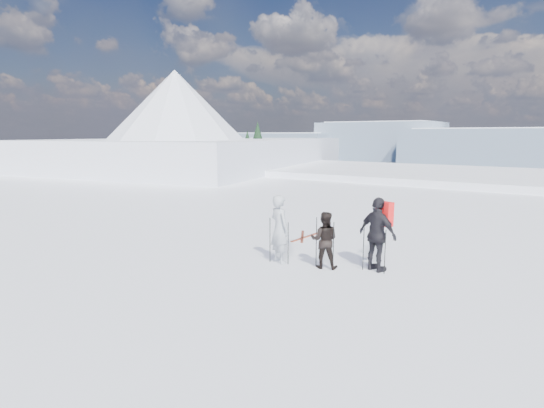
{
  "coord_description": "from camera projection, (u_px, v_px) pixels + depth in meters",
  "views": [
    {
      "loc": [
        5.23,
        -7.32,
        3.59
      ],
      "look_at": [
        -1.56,
        3.0,
        1.54
      ],
      "focal_mm": 28.0,
      "sensor_mm": 36.0,
      "label": 1
    }
  ],
  "objects": [
    {
      "name": "lake_basin",
      "position": [
        466.0,
        256.0,
        35.24
      ],
      "size": [
        820.0,
        820.0,
        71.62
      ],
      "color": "white",
      "rests_on": "ground"
    },
    {
      "name": "near_ridge",
      "position": [
        216.0,
        196.0,
        48.61
      ],
      "size": [
        31.37,
        35.68,
        25.62
      ],
      "color": "white",
      "rests_on": "ground"
    },
    {
      "name": "skier_grey",
      "position": [
        280.0,
        229.0,
        11.83
      ],
      "size": [
        0.83,
        0.71,
        1.92
      ],
      "primitive_type": "imported",
      "rotation": [
        0.0,
        0.0,
        2.7
      ],
      "color": "#9EA5AD",
      "rests_on": "ground"
    },
    {
      "name": "skier_dark",
      "position": [
        324.0,
        240.0,
        11.37
      ],
      "size": [
        0.9,
        0.81,
        1.54
      ],
      "primitive_type": "imported",
      "rotation": [
        0.0,
        0.0,
        3.5
      ],
      "color": "black",
      "rests_on": "ground"
    },
    {
      "name": "skier_pack",
      "position": [
        378.0,
        235.0,
        11.07
      ],
      "size": [
        1.25,
        0.84,
        1.97
      ],
      "primitive_type": "imported",
      "rotation": [
        0.0,
        0.0,
        2.8
      ],
      "color": "black",
      "rests_on": "ground"
    },
    {
      "name": "backpack",
      "position": [
        386.0,
        184.0,
        11.0
      ],
      "size": [
        0.47,
        0.36,
        0.64
      ],
      "primitive_type": "cube",
      "rotation": [
        0.0,
        0.0,
        2.8
      ],
      "color": "red",
      "rests_on": "skier_pack"
    },
    {
      "name": "ski_poles",
      "position": [
        325.0,
        245.0,
        11.4
      ],
      "size": [
        3.07,
        0.8,
        1.37
      ],
      "color": "black",
      "rests_on": "ground"
    },
    {
      "name": "skis_loose",
      "position": [
        304.0,
        237.0,
        14.89
      ],
      "size": [
        0.88,
        1.7,
        0.03
      ],
      "color": "black",
      "rests_on": "ground"
    }
  ]
}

